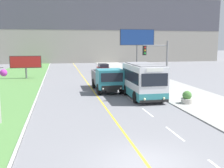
{
  "coord_description": "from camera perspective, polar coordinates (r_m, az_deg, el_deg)",
  "views": [
    {
      "loc": [
        -3.48,
        -9.85,
        5.01
      ],
      "look_at": [
        1.1,
        12.69,
        1.4
      ],
      "focal_mm": 42.0,
      "sensor_mm": 36.0,
      "label": 1
    }
  ],
  "objects": [
    {
      "name": "lane_marking_centre",
      "position": [
        13.32,
        6.29,
        -13.21
      ],
      "size": [
        2.88,
        140.0,
        0.01
      ],
      "color": "gold",
      "rests_on": "ground_plane"
    },
    {
      "name": "apartment_block_background",
      "position": [
        70.53,
        -8.89,
        14.3
      ],
      "size": [
        80.0,
        8.04,
        23.5
      ],
      "color": "gray",
      "rests_on": "ground_plane"
    },
    {
      "name": "billboard_small",
      "position": [
        38.9,
        -18.28,
        4.46
      ],
      "size": [
        4.29,
        0.24,
        3.24
      ],
      "color": "#59595B",
      "rests_on": "ground_plane"
    },
    {
      "name": "traffic_light_mast",
      "position": [
        23.0,
        10.26,
        4.59
      ],
      "size": [
        2.28,
        0.32,
        5.19
      ],
      "color": "slate",
      "rests_on": "ground_plane"
    },
    {
      "name": "planter_round_near",
      "position": [
        22.45,
        16.0,
        -2.93
      ],
      "size": [
        0.93,
        0.93,
        1.04
      ],
      "color": "#B7B2A8",
      "rests_on": "sidewalk_right"
    },
    {
      "name": "ground_plane",
      "position": [
        11.59,
        7.52,
        -16.78
      ],
      "size": [
        300.0,
        300.0,
        0.0
      ],
      "primitive_type": "plane",
      "color": "slate"
    },
    {
      "name": "car_distant",
      "position": [
        45.63,
        -1.89,
        3.48
      ],
      "size": [
        1.8,
        4.3,
        1.45
      ],
      "color": "maroon",
      "rests_on": "ground_plane"
    },
    {
      "name": "dump_truck",
      "position": [
        26.96,
        -0.88,
        0.89
      ],
      "size": [
        2.6,
        6.46,
        2.43
      ],
      "color": "black",
      "rests_on": "ground_plane"
    },
    {
      "name": "planter_round_second",
      "position": [
        26.35,
        11.46,
        -1.08
      ],
      "size": [
        0.93,
        0.93,
        1.01
      ],
      "color": "#B7B2A8",
      "rests_on": "sidewalk_right"
    },
    {
      "name": "billboard_large",
      "position": [
        45.61,
        5.5,
        9.79
      ],
      "size": [
        6.05,
        0.24,
        7.35
      ],
      "color": "#59595B",
      "rests_on": "ground_plane"
    },
    {
      "name": "city_bus",
      "position": [
        23.81,
        6.85,
        0.62
      ],
      "size": [
        2.67,
        5.78,
        3.17
      ],
      "color": "silver",
      "rests_on": "ground_plane"
    }
  ]
}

